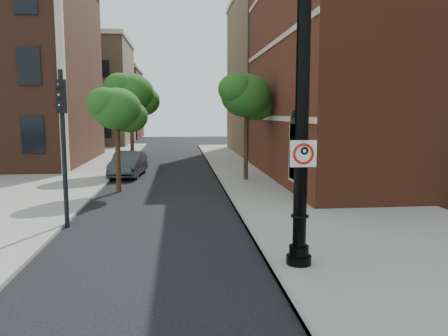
{
  "coord_description": "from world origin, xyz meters",
  "views": [
    {
      "loc": [
        -0.15,
        -9.99,
        3.79
      ],
      "look_at": [
        1.08,
        2.0,
        2.26
      ],
      "focal_mm": 35.0,
      "sensor_mm": 36.0,
      "label": 1
    }
  ],
  "objects": [
    {
      "name": "utility_pole",
      "position": [
        3.88,
        4.6,
        2.59
      ],
      "size": [
        0.1,
        0.1,
        5.18
      ],
      "primitive_type": "cylinder",
      "color": "#999999",
      "rests_on": "ground"
    },
    {
      "name": "sidewalk_right",
      "position": [
        6.0,
        10.0,
        0.06
      ],
      "size": [
        8.0,
        60.0,
        0.12
      ],
      "primitive_type": "cube",
      "color": "gray",
      "rests_on": "ground"
    },
    {
      "name": "parked_car",
      "position": [
        -3.2,
        16.37,
        0.75
      ],
      "size": [
        1.98,
        4.66,
        1.5
      ],
      "primitive_type": "imported",
      "rotation": [
        0.0,
        0.0,
        -0.09
      ],
      "color": "#313137",
      "rests_on": "ground"
    },
    {
      "name": "street_tree_c",
      "position": [
        3.53,
        13.72,
        4.65
      ],
      "size": [
        3.27,
        2.95,
        5.89
      ],
      "color": "black",
      "rests_on": "ground"
    },
    {
      "name": "bg_building_tan_a",
      "position": [
        -12.0,
        44.0,
        6.0
      ],
      "size": [
        12.0,
        12.0,
        12.0
      ],
      "primitive_type": "cube",
      "color": "#987553",
      "rests_on": "ground"
    },
    {
      "name": "bg_building_red",
      "position": [
        -12.0,
        58.0,
        5.0
      ],
      "size": [
        12.0,
        12.0,
        10.0
      ],
      "primitive_type": "cube",
      "color": "#5E2516",
      "rests_on": "ground"
    },
    {
      "name": "ground",
      "position": [
        0.0,
        0.0,
        0.0
      ],
      "size": [
        120.0,
        120.0,
        0.0
      ],
      "primitive_type": "plane",
      "color": "black",
      "rests_on": "ground"
    },
    {
      "name": "street_tree_a",
      "position": [
        -3.05,
        11.22,
        3.92
      ],
      "size": [
        2.76,
        2.49,
        4.97
      ],
      "color": "black",
      "rests_on": "ground"
    },
    {
      "name": "street_tree_b",
      "position": [
        -3.13,
        18.58,
        4.95
      ],
      "size": [
        3.47,
        3.14,
        6.26
      ],
      "color": "black",
      "rests_on": "ground"
    },
    {
      "name": "bg_building_tan_b",
      "position": [
        16.0,
        30.0,
        7.0
      ],
      "size": [
        22.0,
        14.0,
        14.0
      ],
      "primitive_type": "cube",
      "color": "#987553",
      "rests_on": "ground"
    },
    {
      "name": "no_parking_sign",
      "position": [
        2.73,
        -0.11,
        2.85
      ],
      "size": [
        0.63,
        0.07,
        0.63
      ],
      "rotation": [
        0.0,
        0.0,
        -0.01
      ],
      "color": "white",
      "rests_on": "ground"
    },
    {
      "name": "sidewalk_left",
      "position": [
        -9.0,
        18.0,
        0.06
      ],
      "size": [
        10.0,
        50.0,
        0.12
      ],
      "primitive_type": "cube",
      "color": "gray",
      "rests_on": "ground"
    },
    {
      "name": "lamppost",
      "position": [
        2.72,
        0.07,
        3.35
      ],
      "size": [
        0.61,
        0.61,
        7.26
      ],
      "color": "black",
      "rests_on": "ground"
    },
    {
      "name": "curb_edge",
      "position": [
        2.05,
        10.0,
        0.07
      ],
      "size": [
        0.1,
        60.0,
        0.14
      ],
      "primitive_type": "cube",
      "color": "gray",
      "rests_on": "ground"
    },
    {
      "name": "traffic_signal_left",
      "position": [
        -3.91,
        4.64,
        3.48
      ],
      "size": [
        0.39,
        0.45,
        5.17
      ],
      "rotation": [
        0.0,
        0.0,
        0.26
      ],
      "color": "black",
      "rests_on": "ground"
    },
    {
      "name": "traffic_signal_right",
      "position": [
        4.8,
        7.78,
        3.29
      ],
      "size": [
        0.36,
        0.42,
        4.88
      ],
      "rotation": [
        0.0,
        0.0,
        -0.22
      ],
      "color": "black",
      "rests_on": "ground"
    }
  ]
}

